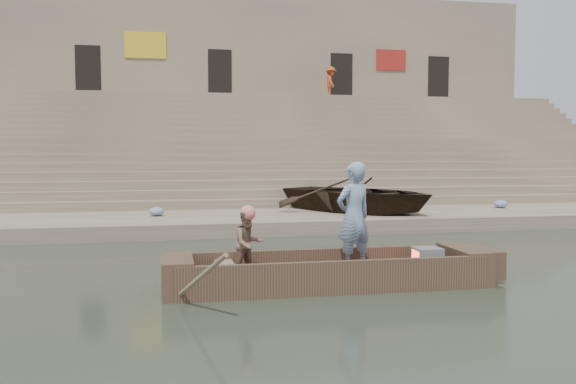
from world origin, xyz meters
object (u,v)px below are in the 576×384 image
object	(u,v)px
standing_man	(354,217)
rowing_man	(248,244)
television	(427,259)
pedestrian	(331,83)
main_rowboat	(327,280)
beached_rowboat	(358,195)

from	to	relation	value
standing_man	rowing_man	distance (m)	1.95
television	pedestrian	size ratio (longest dim) A/B	0.26
main_rowboat	beached_rowboat	xyz separation A→B (m)	(3.22, 8.31, 0.83)
standing_man	television	distance (m)	1.53
main_rowboat	rowing_man	bearing A→B (deg)	-179.83
main_rowboat	pedestrian	size ratio (longest dim) A/B	2.87
pedestrian	rowing_man	bearing A→B (deg)	166.89
rowing_man	pedestrian	world-z (taller)	pedestrian
main_rowboat	beached_rowboat	world-z (taller)	beached_rowboat
television	beached_rowboat	bearing A→B (deg)	80.54
pedestrian	standing_man	bearing A→B (deg)	171.21
pedestrian	beached_rowboat	bearing A→B (deg)	173.62
main_rowboat	television	bearing A→B (deg)	-0.00
standing_man	pedestrian	bearing A→B (deg)	-125.26
main_rowboat	standing_man	bearing A→B (deg)	19.62
main_rowboat	pedestrian	xyz separation A→B (m)	(6.21, 22.62, 5.96)
rowing_man	beached_rowboat	xyz separation A→B (m)	(4.59, 8.32, 0.15)
main_rowboat	beached_rowboat	bearing A→B (deg)	68.84
television	standing_man	bearing A→B (deg)	171.87
main_rowboat	beached_rowboat	size ratio (longest dim) A/B	0.96
main_rowboat	television	xyz separation A→B (m)	(1.83, -0.00, 0.31)
rowing_man	standing_man	bearing A→B (deg)	-17.68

